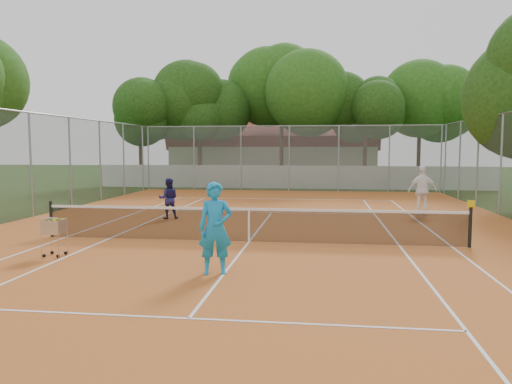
# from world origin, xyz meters

# --- Properties ---
(ground) EXTENTS (120.00, 120.00, 0.00)m
(ground) POSITION_xyz_m (0.00, 0.00, 0.00)
(ground) COLOR #17320D
(ground) RESTS_ON ground
(court_pad) EXTENTS (18.00, 34.00, 0.02)m
(court_pad) POSITION_xyz_m (0.00, 0.00, 0.01)
(court_pad) COLOR #B95F24
(court_pad) RESTS_ON ground
(court_lines) EXTENTS (10.98, 23.78, 0.01)m
(court_lines) POSITION_xyz_m (0.00, 0.00, 0.02)
(court_lines) COLOR white
(court_lines) RESTS_ON court_pad
(tennis_net) EXTENTS (11.88, 0.10, 0.98)m
(tennis_net) POSITION_xyz_m (0.00, 0.00, 0.51)
(tennis_net) COLOR black
(tennis_net) RESTS_ON court_pad
(perimeter_fence) EXTENTS (18.00, 34.00, 4.00)m
(perimeter_fence) POSITION_xyz_m (0.00, 0.00, 2.00)
(perimeter_fence) COLOR slate
(perimeter_fence) RESTS_ON ground
(boundary_wall) EXTENTS (26.00, 0.30, 1.50)m
(boundary_wall) POSITION_xyz_m (0.00, 19.00, 0.75)
(boundary_wall) COLOR white
(boundary_wall) RESTS_ON ground
(clubhouse) EXTENTS (16.40, 9.00, 4.40)m
(clubhouse) POSITION_xyz_m (-2.00, 29.00, 2.20)
(clubhouse) COLOR beige
(clubhouse) RESTS_ON ground
(tropical_trees) EXTENTS (29.00, 19.00, 10.00)m
(tropical_trees) POSITION_xyz_m (0.00, 22.00, 5.00)
(tropical_trees) COLOR #16380E
(tropical_trees) RESTS_ON ground
(player_near) EXTENTS (0.79, 0.60, 1.94)m
(player_near) POSITION_xyz_m (-0.18, -3.61, 0.99)
(player_near) COLOR #188DCF
(player_near) RESTS_ON court_pad
(player_far_left) EXTENTS (0.87, 0.76, 1.51)m
(player_far_left) POSITION_xyz_m (-3.64, 4.16, 0.78)
(player_far_left) COLOR #1C1A4F
(player_far_left) RESTS_ON court_pad
(player_far_right) EXTENTS (1.20, 0.65, 1.94)m
(player_far_right) POSITION_xyz_m (5.96, 6.57, 0.99)
(player_far_right) COLOR white
(player_far_right) RESTS_ON court_pad
(ball_hopper) EXTENTS (0.63, 0.63, 0.99)m
(ball_hopper) POSITION_xyz_m (-4.41, -2.50, 0.52)
(ball_hopper) COLOR silver
(ball_hopper) RESTS_ON court_pad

